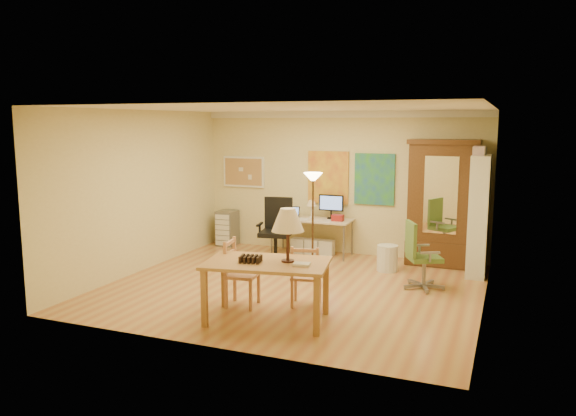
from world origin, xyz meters
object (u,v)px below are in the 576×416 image
at_px(armoire, 442,211).
at_px(computer_desk, 314,233).
at_px(dining_table, 275,250).
at_px(office_chair_black, 276,245).
at_px(office_chair_green, 422,271).
at_px(bookshelf, 479,216).

bearing_deg(armoire, computer_desk, -177.93).
xyz_separation_m(dining_table, computer_desk, (-0.73, 3.60, -0.49)).
bearing_deg(computer_desk, office_chair_black, -116.76).
bearing_deg(office_chair_green, computer_desk, 146.29).
relative_size(computer_desk, office_chair_green, 1.47).
bearing_deg(office_chair_black, dining_table, -67.26).
relative_size(office_chair_black, bookshelf, 0.59).
height_order(computer_desk, office_chair_black, office_chair_black).
bearing_deg(computer_desk, armoire, 2.07).
bearing_deg(office_chair_black, bookshelf, 8.14).
relative_size(armoire, bookshelf, 1.12).
bearing_deg(office_chair_black, computer_desk, 63.24).
distance_m(armoire, bookshelf, 0.78).
bearing_deg(office_chair_green, office_chair_black, 166.16).
bearing_deg(bookshelf, armoire, 145.43).
height_order(dining_table, bookshelf, bookshelf).
distance_m(dining_table, armoire, 4.02).
height_order(dining_table, office_chair_black, dining_table).
height_order(dining_table, office_chair_green, dining_table).
distance_m(computer_desk, armoire, 2.39).
bearing_deg(dining_table, bookshelf, 55.42).
xyz_separation_m(computer_desk, office_chair_green, (2.25, -1.50, -0.15)).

